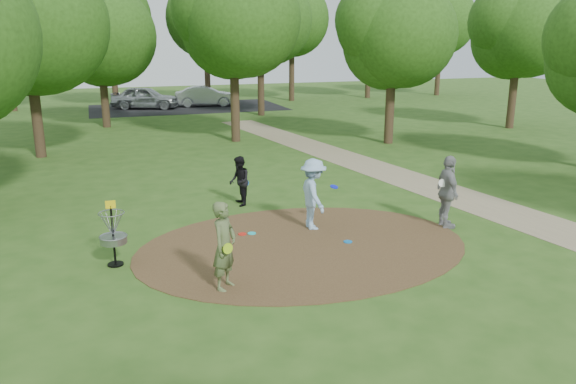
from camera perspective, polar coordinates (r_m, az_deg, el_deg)
name	(u,v)px	position (r m, az deg, el deg)	size (l,w,h in m)	color
ground	(304,246)	(14.08, 1.61, -5.55)	(100.00, 100.00, 0.00)	#2D5119
dirt_clearing	(304,246)	(14.08, 1.61, -5.51)	(8.40, 8.40, 0.02)	#47301C
footpath	(472,201)	(18.83, 18.20, -0.88)	(2.00, 40.00, 0.01)	#8C7A5B
parking_lot	(187,107)	(43.11, -10.19, 8.45)	(14.00, 8.00, 0.01)	black
player_observer_with_disc	(224,246)	(11.56, -6.48, -5.47)	(0.78, 0.81, 1.87)	#55643A
player_throwing_with_disc	(313,194)	(15.10, 2.59, -0.23)	(1.14, 1.28, 1.94)	#97BDE1
player_walking_with_disc	(239,181)	(17.34, -4.96, 1.11)	(0.64, 0.79, 1.54)	black
player_waiting_with_disc	(448,192)	(15.80, 15.90, 0.01)	(0.71, 1.25, 2.00)	gray
disc_ground_cyan	(252,233)	(14.94, -3.70, -4.21)	(0.22, 0.22, 0.02)	#1AC8D1
disc_ground_blue	(348,242)	(14.39, 6.10, -5.04)	(0.22, 0.22, 0.02)	blue
disc_ground_red	(242,234)	(14.90, -4.67, -4.27)	(0.22, 0.22, 0.02)	red
car_left	(145,98)	(42.85, -14.31, 9.28)	(1.94, 4.81, 1.64)	#999EA0
car_right	(206,96)	(43.66, -8.35, 9.60)	(1.60, 4.58, 1.51)	#9FA3A7
disc_golf_basket	(113,229)	(13.26, -17.39, -3.60)	(0.63, 0.63, 1.54)	black
tree_ring	(240,35)	(22.53, -4.93, 15.59)	(37.03, 45.52, 8.87)	#332316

